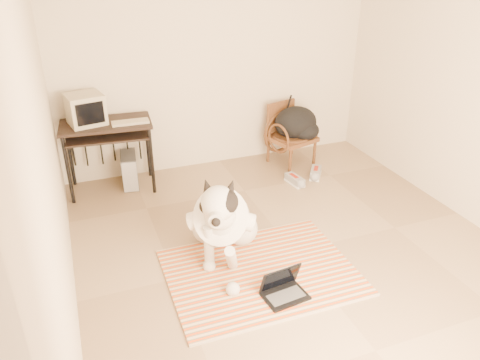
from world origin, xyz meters
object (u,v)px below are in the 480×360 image
dog (223,220)px  backpack (297,124)px  crt_monitor (86,109)px  pc_tower (130,170)px  rattan_chair (290,134)px  laptop (283,289)px  computer_desk (107,133)px

dog → backpack: 2.27m
crt_monitor → backpack: crt_monitor is taller
pc_tower → rattan_chair: size_ratio=0.56×
dog → pc_tower: bearing=108.6°
laptop → pc_tower: pc_tower is taller
crt_monitor → pc_tower: bearing=-0.9°
laptop → pc_tower: 2.65m
dog → crt_monitor: bearing=119.2°
dog → backpack: size_ratio=2.32×
laptop → backpack: bearing=60.9°
pc_tower → backpack: 2.21m
laptop → crt_monitor: size_ratio=0.87×
pc_tower → rattan_chair: 2.11m
rattan_chair → backpack: rattan_chair is taller
dog → rattan_chair: dog is taller
dog → computer_desk: dog is taller
laptop → computer_desk: 2.76m
pc_tower → rattan_chair: (2.10, -0.07, 0.20)m
laptop → pc_tower: size_ratio=0.87×
dog → pc_tower: (-0.59, 1.76, -0.18)m
crt_monitor → backpack: 2.61m
dog → computer_desk: (-0.80, 1.72, 0.34)m
crt_monitor → rattan_chair: bearing=-1.8°
rattan_chair → computer_desk: bearing=179.1°
laptop → rattan_chair: size_ratio=0.48×
laptop → crt_monitor: 2.96m
crt_monitor → rattan_chair: (2.50, -0.08, -0.61)m
pc_tower → rattan_chair: bearing=-2.0°
computer_desk → pc_tower: (0.21, 0.04, -0.52)m
pc_tower → crt_monitor: bearing=179.1°
rattan_chair → backpack: (0.07, -0.07, 0.16)m
rattan_chair → dog: bearing=-131.8°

